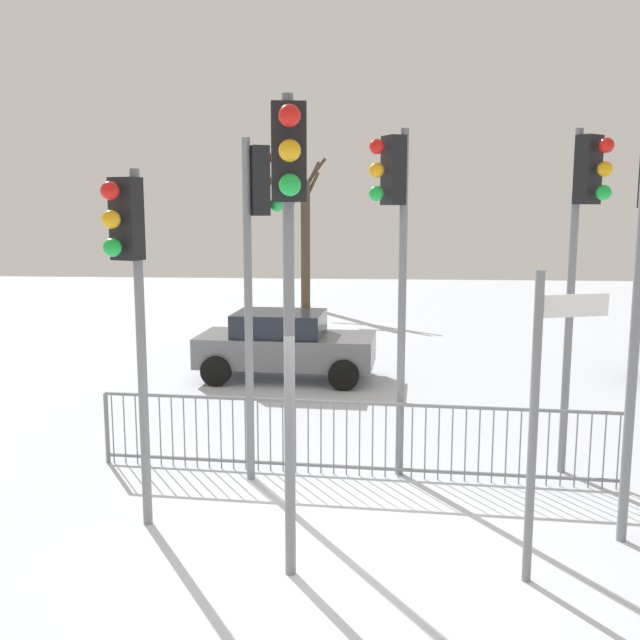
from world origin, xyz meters
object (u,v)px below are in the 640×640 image
traffic_light_foreground_left (289,233)px  bare_tree_left (305,235)px  traffic_light_rear_right (394,226)px  traffic_light_mid_right (583,226)px  traffic_light_foreground_right (130,270)px  direction_sign_post (540,412)px  car_grey_near (285,344)px  traffic_light_mid_left (258,234)px

traffic_light_foreground_left → bare_tree_left: bearing=-93.9°
traffic_light_rear_right → traffic_light_mid_right: traffic_light_mid_right is taller
traffic_light_mid_right → traffic_light_foreground_left: bearing=2.0°
traffic_light_rear_right → traffic_light_foreground_right: (-2.97, -1.93, -0.43)m
traffic_light_rear_right → traffic_light_mid_right: (2.53, 0.23, 0.01)m
traffic_light_rear_right → direction_sign_post: bearing=178.5°
traffic_light_foreground_left → traffic_light_mid_right: bearing=-147.2°
traffic_light_foreground_left → car_grey_near: bearing=-91.5°
traffic_light_mid_right → direction_sign_post: (-1.15, -3.01, -1.73)m
traffic_light_mid_left → direction_sign_post: (3.18, -2.57, -1.62)m
bare_tree_left → traffic_light_rear_right: bearing=-80.5°
traffic_light_rear_right → traffic_light_foreground_left: size_ratio=0.99×
traffic_light_mid_left → traffic_light_foreground_left: size_ratio=0.97×
traffic_light_mid_right → traffic_light_foreground_left: traffic_light_foreground_left is taller
bare_tree_left → traffic_light_foreground_left: bearing=-84.9°
direction_sign_post → traffic_light_rear_right: bearing=98.7°
car_grey_near → traffic_light_rear_right: bearing=-65.3°
traffic_light_mid_right → traffic_light_mid_left: (-4.33, -0.44, -0.10)m
traffic_light_foreground_right → bare_tree_left: bare_tree_left is taller
traffic_light_mid_left → bare_tree_left: size_ratio=0.84×
traffic_light_foreground_left → direction_sign_post: (2.43, 0.19, -1.74)m
traffic_light_foreground_right → car_grey_near: 7.96m
car_grey_near → traffic_light_mid_left: bearing=-82.7°
traffic_light_rear_right → traffic_light_mid_left: size_ratio=1.03×
traffic_light_mid_right → car_grey_near: traffic_light_mid_right is taller
direction_sign_post → car_grey_near: direction_sign_post is taller
traffic_light_mid_left → direction_sign_post: 4.40m
traffic_light_rear_right → car_grey_near: traffic_light_rear_right is taller
direction_sign_post → car_grey_near: bearing=95.4°
traffic_light_rear_right → traffic_light_foreground_left: bearing=132.7°
traffic_light_foreground_left → traffic_light_foreground_right: bearing=-37.9°
traffic_light_rear_right → car_grey_near: bearing=-6.5°
car_grey_near → traffic_light_foreground_right: bearing=-92.4°
traffic_light_mid_right → car_grey_near: bearing=-88.8°
traffic_light_mid_left → car_grey_near: size_ratio=1.19×
direction_sign_post → traffic_light_foreground_right: bearing=151.2°
traffic_light_mid_right → direction_sign_post: traffic_light_mid_right is taller
traffic_light_foreground_left → traffic_light_mid_left: bearing=-83.9°
traffic_light_mid_right → bare_tree_left: bare_tree_left is taller
traffic_light_foreground_right → direction_sign_post: size_ratio=1.32×
traffic_light_foreground_right → direction_sign_post: (4.34, -0.86, -1.29)m
traffic_light_rear_right → direction_sign_post: 3.55m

